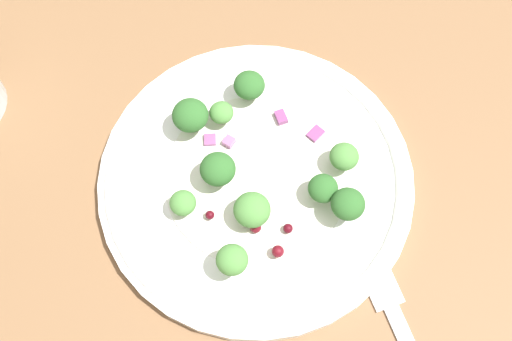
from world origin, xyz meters
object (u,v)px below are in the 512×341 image
at_px(plate, 256,179).
at_px(broccoli_floret_0, 323,189).
at_px(broccoli_floret_1, 348,204).
at_px(broccoli_floret_2, 252,210).

xyz_separation_m(plate, broccoli_floret_0, (-0.05, 0.03, 0.02)).
distance_m(broccoli_floret_1, broccoli_floret_2, 0.07).
distance_m(plate, broccoli_floret_1, 0.08).
bearing_deg(plate, broccoli_floret_0, 148.32).
height_order(plate, broccoli_floret_0, broccoli_floret_0).
relative_size(broccoli_floret_0, broccoli_floret_2, 0.82).
xyz_separation_m(plate, broccoli_floret_1, (-0.06, 0.05, 0.03)).
height_order(broccoli_floret_1, broccoli_floret_2, broccoli_floret_1).
bearing_deg(broccoli_floret_0, broccoli_floret_1, 125.65).
bearing_deg(broccoli_floret_1, broccoli_floret_2, -11.94).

